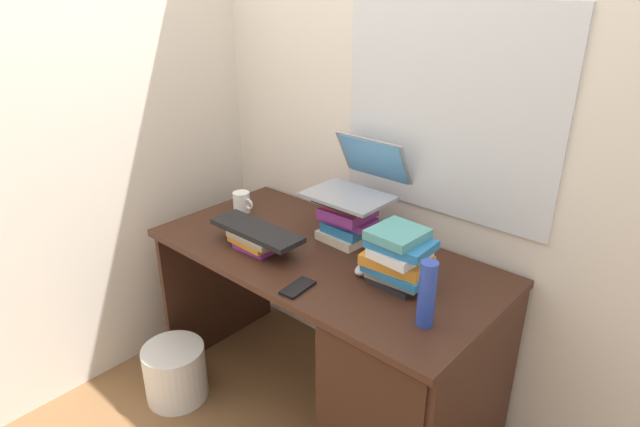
% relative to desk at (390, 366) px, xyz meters
% --- Properties ---
extents(ground_plane, '(6.00, 6.00, 0.00)m').
position_rel_desk_xyz_m(ground_plane, '(-0.37, 0.03, -0.42)').
color(ground_plane, brown).
extents(wall_back, '(6.00, 0.06, 2.60)m').
position_rel_desk_xyz_m(wall_back, '(-0.36, 0.43, 0.88)').
color(wall_back, silver).
rests_on(wall_back, ground).
extents(wall_left, '(0.05, 6.00, 2.60)m').
position_rel_desk_xyz_m(wall_left, '(-1.32, 0.03, 0.88)').
color(wall_left, beige).
rests_on(wall_left, ground).
extents(desk, '(1.43, 0.71, 0.76)m').
position_rel_desk_xyz_m(desk, '(0.00, 0.00, 0.00)').
color(desk, '#381E14').
rests_on(desk, ground).
extents(book_stack_tall, '(0.25, 0.20, 0.19)m').
position_rel_desk_xyz_m(book_stack_tall, '(-0.37, 0.18, 0.44)').
color(book_stack_tall, beige).
rests_on(book_stack_tall, desk).
extents(book_stack_keyboard_riser, '(0.22, 0.17, 0.07)m').
position_rel_desk_xyz_m(book_stack_keyboard_riser, '(-0.59, -0.11, 0.38)').
color(book_stack_keyboard_riser, '#8C338C').
rests_on(book_stack_keyboard_riser, desk).
extents(book_stack_side, '(0.25, 0.19, 0.21)m').
position_rel_desk_xyz_m(book_stack_side, '(-0.01, 0.03, 0.46)').
color(book_stack_side, black).
rests_on(book_stack_side, desk).
extents(laptop, '(0.34, 0.35, 0.22)m').
position_rel_desk_xyz_m(laptop, '(-0.37, 0.25, 0.59)').
color(laptop, gray).
rests_on(laptop, book_stack_tall).
extents(keyboard, '(0.42, 0.14, 0.02)m').
position_rel_desk_xyz_m(keyboard, '(-0.59, -0.12, 0.43)').
color(keyboard, black).
rests_on(keyboard, book_stack_keyboard_riser).
extents(computer_mouse, '(0.06, 0.10, 0.04)m').
position_rel_desk_xyz_m(computer_mouse, '(-0.14, 0.01, 0.36)').
color(computer_mouse, '#A5A8AD').
rests_on(computer_mouse, desk).
extents(mug, '(0.12, 0.08, 0.10)m').
position_rel_desk_xyz_m(mug, '(-0.92, 0.08, 0.40)').
color(mug, white).
rests_on(mug, desk).
extents(water_bottle, '(0.06, 0.06, 0.22)m').
position_rel_desk_xyz_m(water_bottle, '(0.19, -0.12, 0.46)').
color(water_bottle, '#263FA5').
rests_on(water_bottle, desk).
extents(cell_phone, '(0.08, 0.14, 0.01)m').
position_rel_desk_xyz_m(cell_phone, '(-0.25, -0.24, 0.35)').
color(cell_phone, black).
rests_on(cell_phone, desk).
extents(wastebasket, '(0.28, 0.28, 0.26)m').
position_rel_desk_xyz_m(wastebasket, '(-0.89, -0.40, -0.28)').
color(wastebasket, silver).
rests_on(wastebasket, ground).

